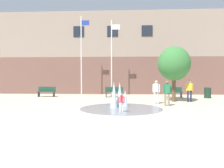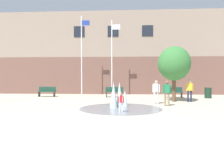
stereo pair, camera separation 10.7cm
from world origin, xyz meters
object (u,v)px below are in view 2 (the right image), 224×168
(park_bench_under_right_flagpole, at_px, (114,92))
(flagpole_right, at_px, (112,56))
(park_bench_near_trashcan, at_px, (173,92))
(park_bench_left_of_flagpoles, at_px, (47,91))
(adult_watching, at_px, (156,90))
(trash_can, at_px, (208,93))
(teen_by_trashcan, at_px, (167,91))
(street_tree_near_building, at_px, (174,64))
(flagpole_left, at_px, (82,54))
(child_in_fountain, at_px, (121,101))
(adult_in_red, at_px, (190,89))

(park_bench_under_right_flagpole, height_order, flagpole_right, flagpole_right)
(park_bench_under_right_flagpole, distance_m, park_bench_near_trashcan, 5.19)
(park_bench_left_of_flagpoles, xyz_separation_m, adult_watching, (9.25, -4.54, 0.45))
(park_bench_near_trashcan, bearing_deg, adult_watching, -115.05)
(park_bench_left_of_flagpoles, relative_size, trash_can, 1.78)
(teen_by_trashcan, bearing_deg, adult_watching, 121.79)
(teen_by_trashcan, relative_size, street_tree_near_building, 0.39)
(flagpole_left, bearing_deg, park_bench_under_right_flagpole, -11.04)
(adult_watching, height_order, flagpole_left, flagpole_left)
(park_bench_near_trashcan, height_order, teen_by_trashcan, teen_by_trashcan)
(flagpole_left, bearing_deg, adult_watching, -39.75)
(child_in_fountain, bearing_deg, street_tree_near_building, -42.86)
(flagpole_right, bearing_deg, park_bench_under_right_flagpole, -69.19)
(park_bench_left_of_flagpoles, relative_size, park_bench_near_trashcan, 1.00)
(park_bench_left_of_flagpoles, xyz_separation_m, adult_in_red, (11.81, -3.36, 0.45))
(adult_in_red, xyz_separation_m, child_in_fountain, (-4.87, -4.79, -0.35))
(flagpole_right, relative_size, trash_can, 7.74)
(park_bench_left_of_flagpoles, xyz_separation_m, street_tree_near_building, (10.74, -3.11, 2.32))
(street_tree_near_building, bearing_deg, park_bench_near_trashcan, 78.72)
(flagpole_left, bearing_deg, park_bench_left_of_flagpoles, -170.31)
(park_bench_left_of_flagpoles, bearing_deg, trash_can, -1.72)
(adult_watching, bearing_deg, park_bench_left_of_flagpoles, -170.72)
(park_bench_left_of_flagpoles, height_order, trash_can, park_bench_left_of_flagpoles)
(teen_by_trashcan, bearing_deg, trash_can, 55.03)
(park_bench_under_right_flagpole, height_order, child_in_fountain, child_in_fountain)
(adult_watching, relative_size, flagpole_right, 0.23)
(park_bench_left_of_flagpoles, bearing_deg, flagpole_left, 9.69)
(child_in_fountain, bearing_deg, adult_watching, -38.43)
(park_bench_near_trashcan, relative_size, adult_in_red, 1.01)
(teen_by_trashcan, xyz_separation_m, adult_in_red, (2.04, 2.24, 0.00))
(adult_watching, xyz_separation_m, street_tree_near_building, (1.49, 1.43, 1.86))
(flagpole_left, bearing_deg, teen_by_trashcan, -42.79)
(adult_watching, distance_m, flagpole_right, 6.67)
(street_tree_near_building, bearing_deg, flagpole_right, 142.77)
(child_in_fountain, height_order, flagpole_right, flagpole_right)
(adult_in_red, relative_size, street_tree_near_building, 0.39)
(park_bench_near_trashcan, bearing_deg, park_bench_left_of_flagpoles, 179.83)
(adult_in_red, height_order, flagpole_right, flagpole_right)
(flagpole_left, height_order, trash_can, flagpole_left)
(park_bench_under_right_flagpole, height_order, teen_by_trashcan, teen_by_trashcan)
(trash_can, bearing_deg, teen_by_trashcan, -130.52)
(adult_watching, relative_size, trash_can, 1.77)
(trash_can, bearing_deg, adult_watching, -140.18)
(adult_watching, xyz_separation_m, flagpole_left, (-6.11, 5.08, 3.00))
(trash_can, bearing_deg, park_bench_near_trashcan, 172.11)
(child_in_fountain, xyz_separation_m, flagpole_left, (-3.80, 8.69, 3.35))
(flagpole_left, height_order, flagpole_right, flagpole_left)
(park_bench_under_right_flagpole, distance_m, teen_by_trashcan, 6.63)
(adult_watching, bearing_deg, flagpole_right, 158.52)
(flagpole_right, bearing_deg, street_tree_near_building, -37.23)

